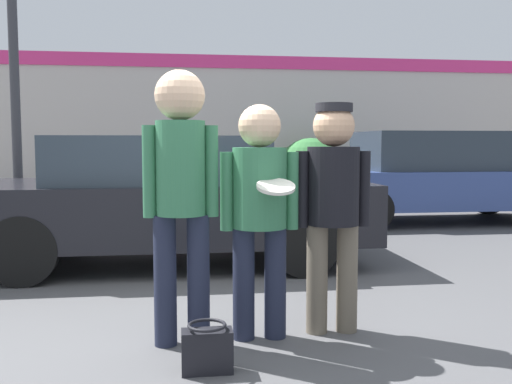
# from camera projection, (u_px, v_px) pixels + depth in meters

# --- Properties ---
(ground_plane) EXTENTS (56.00, 56.00, 0.00)m
(ground_plane) POSITION_uv_depth(u_px,v_px,m) (218.00, 331.00, 4.09)
(ground_plane) COLOR #4C4C4F
(storefront_building) EXTENTS (24.00, 0.22, 3.40)m
(storefront_building) POSITION_uv_depth(u_px,v_px,m) (188.00, 127.00, 13.38)
(storefront_building) COLOR beige
(storefront_building) RESTS_ON ground
(person_left) EXTENTS (0.49, 0.33, 1.82)m
(person_left) POSITION_uv_depth(u_px,v_px,m) (181.00, 181.00, 3.73)
(person_left) COLOR #1E2338
(person_left) RESTS_ON ground
(person_middle_with_frisbee) EXTENTS (0.54, 0.56, 1.61)m
(person_middle_with_frisbee) POSITION_uv_depth(u_px,v_px,m) (260.00, 201.00, 3.87)
(person_middle_with_frisbee) COLOR #1E2338
(person_middle_with_frisbee) RESTS_ON ground
(person_right) EXTENTS (0.54, 0.37, 1.62)m
(person_right) POSITION_uv_depth(u_px,v_px,m) (333.00, 196.00, 4.00)
(person_right) COLOR #665B4C
(person_right) RESTS_ON ground
(parked_car_near) EXTENTS (4.39, 1.91, 1.42)m
(parked_car_near) POSITION_uv_depth(u_px,v_px,m) (167.00, 199.00, 6.36)
(parked_car_near) COLOR black
(parked_car_near) RESTS_ON ground
(parked_car_far) EXTENTS (4.66, 1.92, 1.55)m
(parked_car_far) POSITION_uv_depth(u_px,v_px,m) (435.00, 177.00, 9.80)
(parked_car_far) COLOR #334784
(parked_car_far) RESTS_ON ground
(shrub) EXTENTS (1.47, 1.47, 1.47)m
(shrub) POSITION_uv_depth(u_px,v_px,m) (310.00, 170.00, 12.93)
(shrub) COLOR #387A3D
(shrub) RESTS_ON ground
(handbag) EXTENTS (0.30, 0.23, 0.29)m
(handbag) POSITION_uv_depth(u_px,v_px,m) (207.00, 349.00, 3.34)
(handbag) COLOR black
(handbag) RESTS_ON ground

